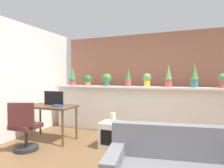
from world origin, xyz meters
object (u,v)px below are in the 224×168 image
(potted_plant_7, at_px, (223,80))
(tv_monitor, at_px, (54,98))
(potted_plant_4, at_px, (147,79))
(potted_plant_6, at_px, (194,76))
(desk, at_px, (50,109))
(potted_plant_2, at_px, (107,79))
(side_cube_shelf, at_px, (112,135))
(potted_plant_1, at_px, (88,80))
(vase_on_shelf, at_px, (113,118))
(office_chair, at_px, (25,130))
(potted_plant_5, at_px, (169,77))
(potted_plant_0, at_px, (72,77))
(potted_plant_3, at_px, (128,77))
(book_on_desk, at_px, (58,106))

(potted_plant_7, distance_m, tv_monitor, 3.55)
(potted_plant_4, distance_m, potted_plant_6, 1.02)
(potted_plant_6, distance_m, desk, 3.18)
(potted_plant_2, xyz_separation_m, side_cube_shelf, (0.53, -1.02, -1.07))
(potted_plant_1, distance_m, potted_plant_4, 1.54)
(tv_monitor, distance_m, vase_on_shelf, 1.45)
(office_chair, bearing_deg, potted_plant_7, 27.03)
(potted_plant_1, xyz_separation_m, potted_plant_4, (1.54, 0.03, 0.02))
(potted_plant_5, relative_size, side_cube_shelf, 1.00)
(potted_plant_0, xyz_separation_m, potted_plant_3, (1.56, 0.03, 0.00))
(book_on_desk, bearing_deg, desk, 162.80)
(potted_plant_0, xyz_separation_m, office_chair, (0.12, -1.76, -0.97))
(side_cube_shelf, xyz_separation_m, vase_on_shelf, (0.03, -0.02, 0.34))
(potted_plant_2, bearing_deg, desk, -129.18)
(office_chair, bearing_deg, potted_plant_0, 93.83)
(potted_plant_4, height_order, potted_plant_5, potted_plant_5)
(desk, distance_m, book_on_desk, 0.29)
(potted_plant_7, height_order, vase_on_shelf, potted_plant_7)
(potted_plant_2, distance_m, office_chair, 2.19)
(potted_plant_0, bearing_deg, potted_plant_7, -0.17)
(tv_monitor, bearing_deg, book_on_desk, -35.31)
(potted_plant_2, distance_m, desk, 1.54)
(potted_plant_4, distance_m, potted_plant_5, 0.49)
(tv_monitor, distance_m, book_on_desk, 0.31)
(potted_plant_0, bearing_deg, side_cube_shelf, -33.35)
(potted_plant_6, relative_size, side_cube_shelf, 1.05)
(potted_plant_3, relative_size, vase_on_shelf, 2.42)
(potted_plant_2, bearing_deg, tv_monitor, -130.35)
(potted_plant_0, relative_size, tv_monitor, 1.02)
(office_chair, relative_size, book_on_desk, 4.55)
(potted_plant_2, distance_m, vase_on_shelf, 1.39)
(desk, bearing_deg, potted_plant_0, 96.73)
(potted_plant_2, xyz_separation_m, potted_plant_4, (1.00, 0.03, -0.00))
(book_on_desk, bearing_deg, potted_plant_2, 61.72)
(potted_plant_2, height_order, office_chair, potted_plant_2)
(potted_plant_3, xyz_separation_m, potted_plant_7, (1.99, -0.04, -0.05))
(side_cube_shelf, bearing_deg, potted_plant_0, 146.65)
(potted_plant_0, bearing_deg, desk, -83.27)
(potted_plant_0, distance_m, tv_monitor, 1.09)
(side_cube_shelf, bearing_deg, potted_plant_5, 47.23)
(potted_plant_0, bearing_deg, potted_plant_2, 0.80)
(side_cube_shelf, bearing_deg, tv_monitor, 178.86)
(potted_plant_2, distance_m, potted_plant_3, 0.55)
(potted_plant_6, xyz_separation_m, vase_on_shelf, (-1.45, -1.06, -0.79))
(potted_plant_0, distance_m, side_cube_shelf, 2.14)
(potted_plant_5, xyz_separation_m, desk, (-2.36, -1.09, -0.69))
(tv_monitor, height_order, book_on_desk, tv_monitor)
(potted_plant_5, distance_m, potted_plant_6, 0.53)
(potted_plant_3, bearing_deg, potted_plant_5, -0.16)
(side_cube_shelf, bearing_deg, book_on_desk, -173.49)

